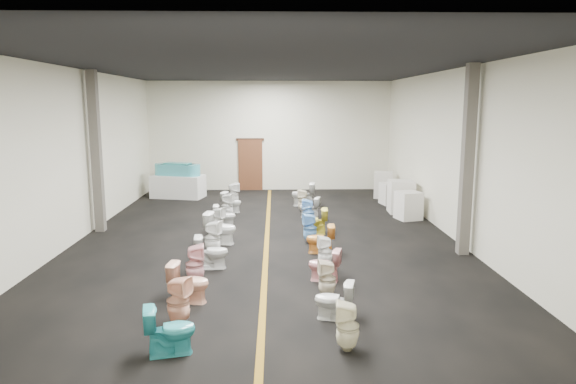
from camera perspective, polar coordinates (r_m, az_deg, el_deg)
name	(u,v)px	position (r m, az deg, el deg)	size (l,w,h in m)	color
floor	(267,239)	(13.85, -2.36, -5.22)	(16.00, 16.00, 0.00)	black
ceiling	(266,67)	(13.40, -2.50, 13.70)	(16.00, 16.00, 0.00)	black
wall_back	(269,136)	(21.41, -2.08, 6.23)	(10.00, 10.00, 0.00)	beige
wall_front	(254,230)	(5.54, -3.79, -4.21)	(10.00, 10.00, 0.00)	beige
wall_left	(73,156)	(14.42, -22.76, 3.72)	(16.00, 16.00, 0.00)	beige
wall_right	(456,155)	(14.26, 18.14, 3.94)	(16.00, 16.00, 0.00)	beige
aisle_stripe	(267,239)	(13.85, -2.36, -5.21)	(0.12, 15.60, 0.01)	#855D13
back_door	(250,165)	(21.49, -4.20, 3.00)	(1.00, 0.10, 2.10)	#562D19
door_frame	(250,139)	(21.40, -4.23, 5.85)	(1.15, 0.08, 0.10)	#331C11
column_left	(96,152)	(15.27, -20.54, 4.16)	(0.25, 0.25, 4.50)	#59544C
column_right	(467,161)	(12.77, 19.31, 3.24)	(0.25, 0.25, 4.50)	#59544C
display_table	(178,186)	(20.23, -12.11, 0.62)	(1.95, 0.98, 0.87)	silver
bathtub	(177,170)	(20.14, -12.18, 2.41)	(1.80, 1.03, 0.55)	teal
appliance_crate_a	(408,206)	(16.49, 13.23, -1.47)	(0.68, 0.68, 0.87)	silver
appliance_crate_b	(401,197)	(17.41, 12.43, -0.51)	(0.78, 0.78, 1.08)	silver
appliance_crate_c	(391,194)	(18.83, 11.37, -0.18)	(0.68, 0.68, 0.77)	silver
appliance_crate_d	(383,185)	(20.09, 10.54, 0.80)	(0.70, 0.70, 1.00)	silver
toilet_left_0	(170,330)	(7.84, -12.99, -14.72)	(0.41, 0.72, 0.74)	teal
toilet_left_1	(178,301)	(8.74, -12.09, -11.75)	(0.37, 0.38, 0.82)	#F9B99A
toilet_left_2	(189,283)	(9.64, -10.96, -9.85)	(0.42, 0.73, 0.75)	#FCBA9A
toilet_left_3	(195,264)	(10.55, -10.30, -7.91)	(0.37, 0.37, 0.81)	#E6A3A8
toilet_left_4	(211,252)	(11.46, -8.51, -6.61)	(0.41, 0.73, 0.74)	silver
toilet_left_5	(213,238)	(12.44, -8.39, -5.07)	(0.38, 0.38, 0.83)	white
toilet_left_6	(221,228)	(13.38, -7.50, -4.01)	(0.46, 0.81, 0.83)	white
toilet_left_7	(218,221)	(14.34, -7.81, -3.21)	(0.34, 0.35, 0.76)	white
toilet_left_8	(225,216)	(15.20, -7.06, -2.64)	(0.37, 0.65, 0.66)	white
toilet_left_9	(227,206)	(16.28, -6.76, -1.55)	(0.36, 0.37, 0.80)	white
toilet_left_10	(232,202)	(17.21, -6.28, -1.13)	(0.38, 0.66, 0.68)	white
toilet_left_11	(233,195)	(18.13, -6.12, -0.29)	(0.38, 0.39, 0.85)	white
toilet_right_0	(348,326)	(7.80, 6.64, -14.60)	(0.34, 0.35, 0.75)	#F5EEC8
toilet_right_1	(334,300)	(8.81, 5.13, -11.90)	(0.38, 0.66, 0.67)	silver
toilet_right_2	(327,279)	(9.73, 4.38, -9.59)	(0.32, 0.33, 0.72)	beige
toilet_right_3	(324,265)	(10.59, 4.06, -8.09)	(0.38, 0.67, 0.68)	pink
toilet_right_4	(325,252)	(11.46, 4.16, -6.62)	(0.32, 0.32, 0.71)	white
toilet_right_5	(320,239)	(12.50, 3.61, -5.23)	(0.39, 0.68, 0.70)	orange
toilet_right_6	(310,228)	(13.37, 2.46, -4.04)	(0.35, 0.36, 0.78)	#78B9F4
toilet_right_7	(315,221)	(14.29, 2.99, -3.25)	(0.40, 0.71, 0.72)	yellow
toilet_right_8	(308,212)	(15.25, 2.28, -2.27)	(0.36, 0.37, 0.80)	#7CB8F6
toilet_right_9	(310,207)	(16.28, 2.41, -1.72)	(0.38, 0.66, 0.67)	silver
toilet_right_10	(303,201)	(17.20, 1.69, -0.95)	(0.34, 0.35, 0.75)	#EEE3C4
toilet_right_11	(303,194)	(18.14, 1.71, -0.25)	(0.47, 0.82, 0.84)	silver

